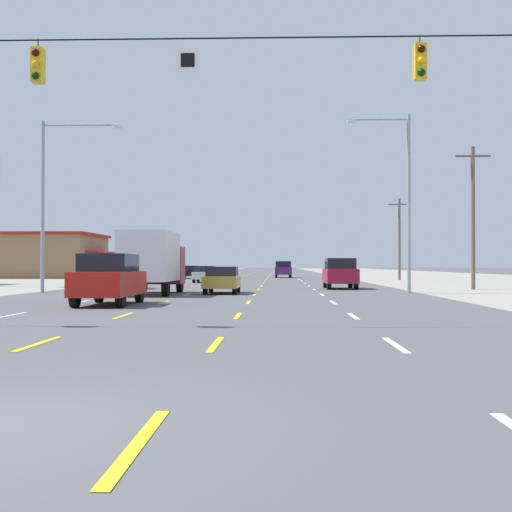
{
  "coord_description": "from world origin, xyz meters",
  "views": [
    {
      "loc": [
        2.97,
        -6.51,
        1.56
      ],
      "look_at": [
        0.33,
        76.56,
        2.61
      ],
      "focal_mm": 48.55,
      "sensor_mm": 36.0,
      "label": 1
    }
  ],
  "objects": [
    {
      "name": "streetlight_left_row_0",
      "position": [
        -9.66,
        31.58,
        5.62
      ],
      "size": [
        4.56,
        0.26,
        9.6
      ],
      "color": "gray",
      "rests_on": "ground"
    },
    {
      "name": "lot_apron_right",
      "position": [
        24.75,
        66.0,
        0.0
      ],
      "size": [
        28.0,
        440.0,
        0.01
      ],
      "primitive_type": "cube",
      "color": "gray",
      "rests_on": "ground"
    },
    {
      "name": "suv_inner_right_distant_a",
      "position": [
        3.6,
        76.81,
        1.03
      ],
      "size": [
        1.98,
        4.9,
        1.98
      ],
      "color": "#4C196B",
      "rests_on": "ground"
    },
    {
      "name": "suv_inner_left_nearest",
      "position": [
        -3.58,
        20.11,
        1.03
      ],
      "size": [
        1.98,
        4.9,
        1.98
      ],
      "color": "red",
      "rests_on": "ground"
    },
    {
      "name": "utility_pole_right_row_0",
      "position": [
        15.27,
        37.45,
        4.71
      ],
      "size": [
        2.2,
        0.26,
        9.02
      ],
      "color": "brown",
      "rests_on": "ground"
    },
    {
      "name": "storefront_left_row_2",
      "position": [
        -25.23,
        75.42,
        2.64
      ],
      "size": [
        14.5,
        13.22,
        5.26
      ],
      "color": "#8C6B4C",
      "rests_on": "ground"
    },
    {
      "name": "streetlight_right_row_0",
      "position": [
        9.84,
        31.58,
        5.6
      ],
      "size": [
        3.46,
        0.26,
        9.81
      ],
      "color": "gray",
      "rests_on": "ground"
    },
    {
      "name": "suv_far_right_far",
      "position": [
        7.01,
        38.56,
        1.03
      ],
      "size": [
        1.98,
        4.9,
        1.98
      ],
      "color": "maroon",
      "rests_on": "ground"
    },
    {
      "name": "box_truck_inner_left_near",
      "position": [
        -3.58,
        29.47,
        1.84
      ],
      "size": [
        2.4,
        7.2,
        3.23
      ],
      "color": "maroon",
      "rests_on": "ground"
    },
    {
      "name": "sedan_center_turn_mid",
      "position": [
        -0.06,
        31.04,
        0.76
      ],
      "size": [
        1.8,
        4.5,
        1.46
      ],
      "color": "#B28C33",
      "rests_on": "ground"
    },
    {
      "name": "signal_span_wire",
      "position": [
        -0.22,
        11.38,
        4.98
      ],
      "size": [
        25.81,
        0.53,
        8.85
      ],
      "color": "brown",
      "rests_on": "ground"
    },
    {
      "name": "utility_pole_right_row_1",
      "position": [
        15.35,
        64.35,
        4.35
      ],
      "size": [
        2.2,
        0.26,
        8.32
      ],
      "color": "brown",
      "rests_on": "ground"
    },
    {
      "name": "lot_apron_left",
      "position": [
        -24.75,
        66.0,
        0.0
      ],
      "size": [
        28.0,
        440.0,
        0.01
      ],
      "primitive_type": "cube",
      "color": "gray",
      "rests_on": "ground"
    },
    {
      "name": "sedan_far_left_farthest",
      "position": [
        -6.93,
        70.68,
        0.76
      ],
      "size": [
        1.8,
        4.5,
        1.46
      ],
      "color": "black",
      "rests_on": "ground"
    },
    {
      "name": "lane_markings",
      "position": [
        0.0,
        104.5,
        0.01
      ],
      "size": [
        10.64,
        227.6,
        0.01
      ],
      "color": "white",
      "rests_on": "ground"
    },
    {
      "name": "sedan_inner_left_farther",
      "position": [
        -3.42,
        53.73,
        0.76
      ],
      "size": [
        1.8,
        4.5,
        1.46
      ],
      "color": "silver",
      "rests_on": "ground"
    },
    {
      "name": "ground_plane",
      "position": [
        0.0,
        66.0,
        0.0
      ],
      "size": [
        572.0,
        572.0,
        0.0
      ],
      "primitive_type": "plane",
      "color": "#4C4C4F"
    },
    {
      "name": "suv_far_left_midfar",
      "position": [
        -7.17,
        37.72,
        1.03
      ],
      "size": [
        1.98,
        4.9,
        1.98
      ],
      "color": "white",
      "rests_on": "ground"
    }
  ]
}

